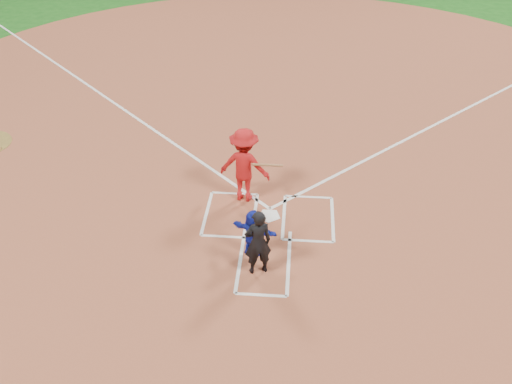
# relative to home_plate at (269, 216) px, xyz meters

# --- Properties ---
(ground) EXTENTS (120.00, 120.00, 0.00)m
(ground) POSITION_rel_home_plate_xyz_m (0.00, 0.00, -0.02)
(ground) COLOR #165314
(ground) RESTS_ON ground
(home_plate_dirt) EXTENTS (28.00, 28.00, 0.01)m
(home_plate_dirt) POSITION_rel_home_plate_xyz_m (0.00, 6.00, -0.01)
(home_plate_dirt) COLOR brown
(home_plate_dirt) RESTS_ON ground
(home_plate) EXTENTS (0.60, 0.60, 0.02)m
(home_plate) POSITION_rel_home_plate_xyz_m (0.00, 0.00, 0.00)
(home_plate) COLOR white
(home_plate) RESTS_ON home_plate_dirt
(catcher) EXTENTS (1.14, 0.71, 1.17)m
(catcher) POSITION_rel_home_plate_xyz_m (-0.29, -1.44, 0.58)
(catcher) COLOR #1522AC
(catcher) RESTS_ON home_plate_dirt
(umpire) EXTENTS (0.69, 0.56, 1.63)m
(umpire) POSITION_rel_home_plate_xyz_m (-0.12, -2.05, 0.81)
(umpire) COLOR black
(umpire) RESTS_ON home_plate_dirt
(chalk_markings) EXTENTS (28.35, 17.32, 0.01)m
(chalk_markings) POSITION_rel_home_plate_xyz_m (0.00, 5.29, -0.01)
(chalk_markings) COLOR white
(chalk_markings) RESTS_ON home_plate_dirt
(batter_at_plate) EXTENTS (1.70, 0.96, 2.02)m
(batter_at_plate) POSITION_rel_home_plate_xyz_m (-0.69, 0.74, 1.00)
(batter_at_plate) COLOR red
(batter_at_plate) RESTS_ON home_plate_dirt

